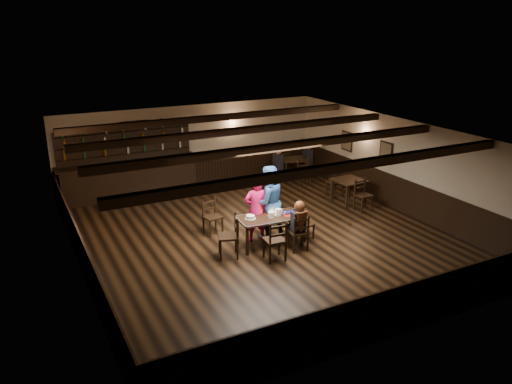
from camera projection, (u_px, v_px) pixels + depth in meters
name	position (u px, v px, depth m)	size (l,w,h in m)	color
ground	(261.00, 235.00, 13.02)	(10.00, 10.00, 0.00)	black
room_shell	(261.00, 171.00, 12.50)	(9.02, 10.02, 2.71)	#C0B69F
dining_table	(270.00, 220.00, 12.27)	(1.65, 0.92, 0.75)	black
chair_near_left	(276.00, 238.00, 11.45)	(0.50, 0.48, 0.99)	black
chair_near_right	(300.00, 230.00, 11.98)	(0.48, 0.46, 0.92)	black
chair_end_left	(232.00, 233.00, 11.69)	(0.59, 0.61, 1.03)	black
chair_end_right	(303.00, 222.00, 12.65)	(0.42, 0.43, 0.80)	black
chair_far_pushed	(211.00, 213.00, 13.04)	(0.48, 0.47, 0.92)	black
woman_pink	(256.00, 209.00, 12.48)	(0.61, 0.40, 1.68)	#E91A56
man_blue	(268.00, 202.00, 12.66)	(0.93, 0.72, 1.91)	navy
seated_person	(299.00, 218.00, 11.94)	(0.34, 0.51, 0.83)	black
cake	(250.00, 217.00, 12.11)	(0.27, 0.27, 0.09)	white
plate_stack_a	(271.00, 215.00, 12.17)	(0.16, 0.16, 0.15)	white
plate_stack_b	(278.00, 212.00, 12.30)	(0.15, 0.15, 0.17)	white
tea_light	(272.00, 214.00, 12.36)	(0.05, 0.05, 0.06)	#A5A8AD
salt_shaker	(285.00, 213.00, 12.33)	(0.04, 0.04, 0.09)	silver
pepper_shaker	(285.00, 214.00, 12.32)	(0.03, 0.03, 0.08)	#A5A8AD
drink_glass	(281.00, 211.00, 12.43)	(0.07, 0.07, 0.11)	silver
menu_red	(290.00, 215.00, 12.35)	(0.29, 0.20, 0.00)	maroon
menu_blue	(289.00, 212.00, 12.51)	(0.33, 0.23, 0.00)	#121156
bar_counter	(129.00, 174.00, 15.79)	(4.40, 0.70, 2.20)	black
back_table_a	(349.00, 183.00, 15.15)	(0.92, 0.92, 0.75)	black
back_table_b	(294.00, 161.00, 17.48)	(1.06, 1.06, 0.75)	black
bg_patron_left	(278.00, 159.00, 17.04)	(0.26, 0.39, 0.78)	black
bg_patron_right	(308.00, 153.00, 17.72)	(0.28, 0.41, 0.79)	black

